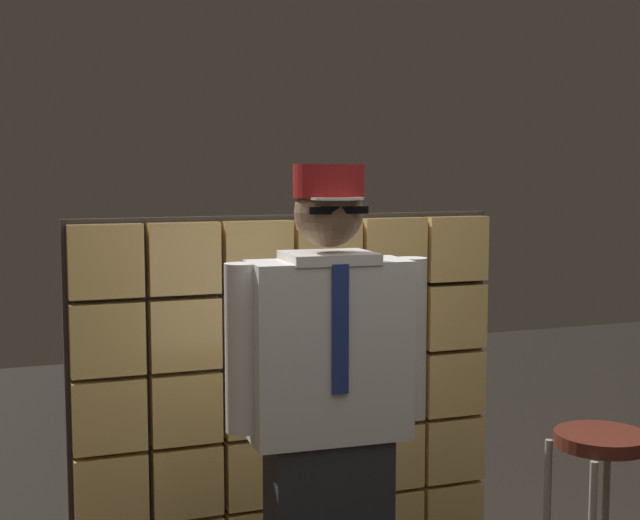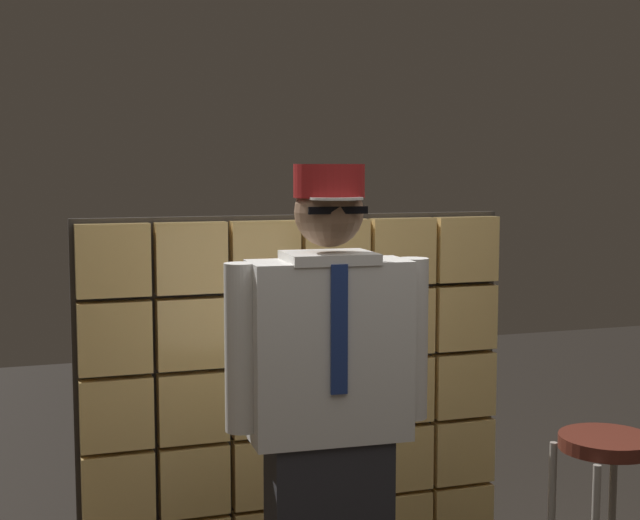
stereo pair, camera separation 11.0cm
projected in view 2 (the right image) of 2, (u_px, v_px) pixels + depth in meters
glass_block_wall at (300, 398)px, 3.96m from camera, size 1.91×0.10×1.60m
standing_person at (329, 417)px, 3.09m from camera, size 0.72×0.31×1.79m
bar_stool at (605, 494)px, 3.25m from camera, size 0.34×0.34×0.83m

